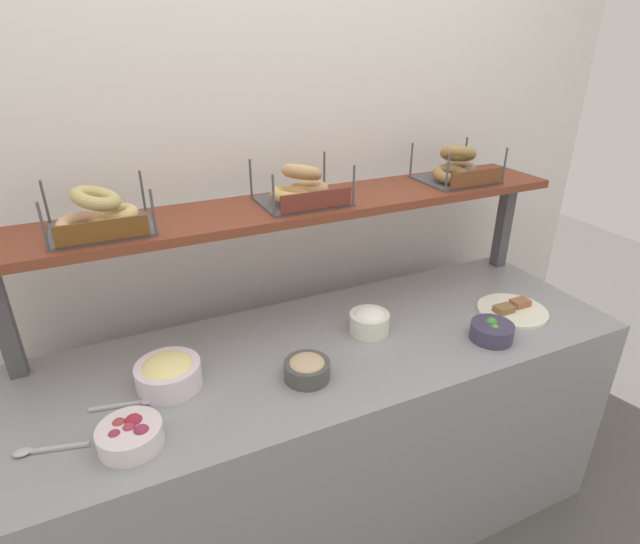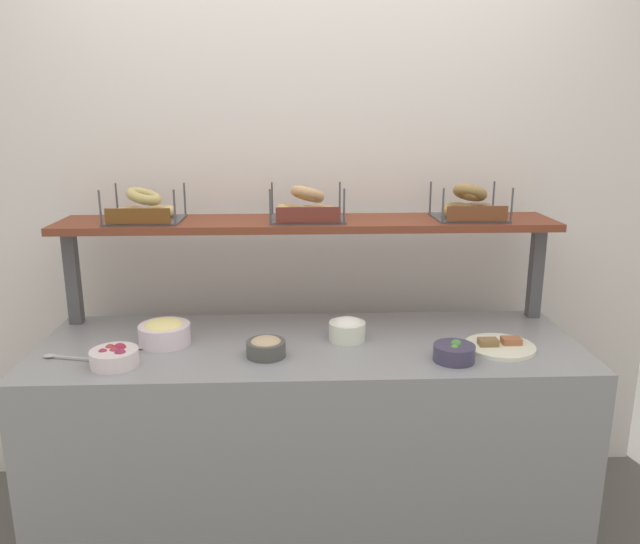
{
  "view_description": "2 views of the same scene",
  "coord_description": "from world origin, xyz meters",
  "px_view_note": "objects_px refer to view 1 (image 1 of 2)",
  "views": [
    {
      "loc": [
        -0.66,
        -1.29,
        1.82
      ],
      "look_at": [
        -0.01,
        0.09,
        1.09
      ],
      "focal_mm": 28.18,
      "sensor_mm": 36.0,
      "label": 1
    },
    {
      "loc": [
        -0.05,
        -2.22,
        1.71
      ],
      "look_at": [
        0.04,
        0.1,
        1.1
      ],
      "focal_mm": 34.69,
      "sensor_mm": 36.0,
      "label": 2
    }
  ],
  "objects_px": {
    "bowl_egg_salad": "(168,373)",
    "bowl_cream_cheese": "(369,321)",
    "bowl_beet_salad": "(130,434)",
    "serving_spoon_near_plate": "(39,450)",
    "bagel_basket_sesame": "(301,189)",
    "bagel_basket_plain": "(99,216)",
    "bagel_basket_everything": "(456,169)",
    "serving_plate_white": "(512,310)",
    "bowl_veggie_mix": "(492,331)",
    "bowl_hummus": "(307,368)",
    "serving_spoon_by_edge": "(134,403)"
  },
  "relations": [
    {
      "from": "bowl_cream_cheese",
      "to": "bagel_basket_plain",
      "type": "bearing_deg",
      "value": 163.31
    },
    {
      "from": "serving_plate_white",
      "to": "bagel_basket_plain",
      "type": "relative_size",
      "value": 0.89
    },
    {
      "from": "bowl_egg_salad",
      "to": "serving_spoon_near_plate",
      "type": "height_order",
      "value": "bowl_egg_salad"
    },
    {
      "from": "bowl_egg_salad",
      "to": "bowl_cream_cheese",
      "type": "xyz_separation_m",
      "value": [
        0.7,
        0.01,
        -0.0
      ]
    },
    {
      "from": "bowl_beet_salad",
      "to": "bowl_cream_cheese",
      "type": "xyz_separation_m",
      "value": [
        0.83,
        0.21,
        0.01
      ]
    },
    {
      "from": "bowl_cream_cheese",
      "to": "serving_spoon_by_edge",
      "type": "xyz_separation_m",
      "value": [
        -0.81,
        -0.06,
        -0.04
      ]
    },
    {
      "from": "bowl_beet_salad",
      "to": "bagel_basket_plain",
      "type": "xyz_separation_m",
      "value": [
        0.03,
        0.45,
        0.44
      ]
    },
    {
      "from": "bowl_egg_salad",
      "to": "bagel_basket_everything",
      "type": "distance_m",
      "value": 1.31
    },
    {
      "from": "serving_spoon_by_edge",
      "to": "bagel_basket_plain",
      "type": "height_order",
      "value": "bagel_basket_plain"
    },
    {
      "from": "bowl_hummus",
      "to": "serving_spoon_by_edge",
      "type": "height_order",
      "value": "bowl_hummus"
    },
    {
      "from": "serving_plate_white",
      "to": "bagel_basket_sesame",
      "type": "distance_m",
      "value": 0.93
    },
    {
      "from": "bagel_basket_everything",
      "to": "bagel_basket_plain",
      "type": "bearing_deg",
      "value": -179.9
    },
    {
      "from": "bagel_basket_everything",
      "to": "bagel_basket_sesame",
      "type": "bearing_deg",
      "value": 179.9
    },
    {
      "from": "bowl_hummus",
      "to": "serving_spoon_by_edge",
      "type": "xyz_separation_m",
      "value": [
        -0.5,
        0.09,
        -0.03
      ]
    },
    {
      "from": "serving_spoon_near_plate",
      "to": "bowl_hummus",
      "type": "bearing_deg",
      "value": -0.62
    },
    {
      "from": "bowl_egg_salad",
      "to": "serving_spoon_by_edge",
      "type": "bearing_deg",
      "value": -157.26
    },
    {
      "from": "bowl_egg_salad",
      "to": "bowl_cream_cheese",
      "type": "bearing_deg",
      "value": 0.8
    },
    {
      "from": "bowl_hummus",
      "to": "bagel_basket_everything",
      "type": "distance_m",
      "value": 1.01
    },
    {
      "from": "bowl_egg_salad",
      "to": "serving_plate_white",
      "type": "relative_size",
      "value": 0.75
    },
    {
      "from": "bowl_beet_salad",
      "to": "bowl_cream_cheese",
      "type": "bearing_deg",
      "value": 14.37
    },
    {
      "from": "bowl_cream_cheese",
      "to": "bagel_basket_sesame",
      "type": "height_order",
      "value": "bagel_basket_sesame"
    },
    {
      "from": "bagel_basket_sesame",
      "to": "serving_plate_white",
      "type": "bearing_deg",
      "value": -26.64
    },
    {
      "from": "bagel_basket_plain",
      "to": "bagel_basket_sesame",
      "type": "distance_m",
      "value": 0.65
    },
    {
      "from": "bowl_hummus",
      "to": "bagel_basket_plain",
      "type": "relative_size",
      "value": 0.49
    },
    {
      "from": "bagel_basket_sesame",
      "to": "bagel_basket_everything",
      "type": "bearing_deg",
      "value": -0.1
    },
    {
      "from": "bagel_basket_plain",
      "to": "bagel_basket_everything",
      "type": "distance_m",
      "value": 1.32
    },
    {
      "from": "bagel_basket_everything",
      "to": "bowl_beet_salad",
      "type": "bearing_deg",
      "value": -161.32
    },
    {
      "from": "bagel_basket_sesame",
      "to": "bagel_basket_everything",
      "type": "height_order",
      "value": "bagel_basket_everything"
    },
    {
      "from": "serving_plate_white",
      "to": "bowl_egg_salad",
      "type": "bearing_deg",
      "value": 175.26
    },
    {
      "from": "bowl_beet_salad",
      "to": "serving_spoon_near_plate",
      "type": "xyz_separation_m",
      "value": [
        -0.22,
        0.07,
        -0.03
      ]
    },
    {
      "from": "bowl_veggie_mix",
      "to": "bowl_egg_salad",
      "type": "bearing_deg",
      "value": 168.79
    },
    {
      "from": "bagel_basket_plain",
      "to": "bagel_basket_everything",
      "type": "bearing_deg",
      "value": 0.1
    },
    {
      "from": "bowl_veggie_mix",
      "to": "bowl_cream_cheese",
      "type": "xyz_separation_m",
      "value": [
        -0.36,
        0.22,
        0.01
      ]
    },
    {
      "from": "bowl_egg_salad",
      "to": "bagel_basket_sesame",
      "type": "xyz_separation_m",
      "value": [
        0.55,
        0.25,
        0.43
      ]
    },
    {
      "from": "bowl_beet_salad",
      "to": "bagel_basket_sesame",
      "type": "distance_m",
      "value": 0.93
    },
    {
      "from": "serving_spoon_by_edge",
      "to": "bagel_basket_sesame",
      "type": "bearing_deg",
      "value": 24.51
    },
    {
      "from": "bowl_hummus",
      "to": "serving_spoon_near_plate",
      "type": "distance_m",
      "value": 0.74
    },
    {
      "from": "bowl_beet_salad",
      "to": "bowl_veggie_mix",
      "type": "bearing_deg",
      "value": -0.34
    },
    {
      "from": "bowl_veggie_mix",
      "to": "bowl_hummus",
      "type": "xyz_separation_m",
      "value": [
        -0.67,
        0.07,
        0.0
      ]
    },
    {
      "from": "serving_plate_white",
      "to": "bowl_hummus",
      "type": "bearing_deg",
      "value": -177.62
    },
    {
      "from": "bowl_veggie_mix",
      "to": "bagel_basket_plain",
      "type": "bearing_deg",
      "value": 158.43
    },
    {
      "from": "bagel_basket_sesame",
      "to": "serving_spoon_near_plate",
      "type": "bearing_deg",
      "value": -156.69
    },
    {
      "from": "bowl_veggie_mix",
      "to": "serving_spoon_by_edge",
      "type": "relative_size",
      "value": 0.82
    },
    {
      "from": "bowl_veggie_mix",
      "to": "bagel_basket_everything",
      "type": "height_order",
      "value": "bagel_basket_everything"
    },
    {
      "from": "bagel_basket_plain",
      "to": "bagel_basket_sesame",
      "type": "relative_size",
      "value": 0.98
    },
    {
      "from": "bowl_veggie_mix",
      "to": "bagel_basket_sesame",
      "type": "distance_m",
      "value": 0.82
    },
    {
      "from": "bowl_veggie_mix",
      "to": "bowl_beet_salad",
      "type": "xyz_separation_m",
      "value": [
        -1.19,
        0.01,
        0.0
      ]
    },
    {
      "from": "bowl_veggie_mix",
      "to": "bowl_hummus",
      "type": "relative_size",
      "value": 1.03
    },
    {
      "from": "serving_plate_white",
      "to": "serving_spoon_near_plate",
      "type": "xyz_separation_m",
      "value": [
        -1.61,
        -0.03,
        -0.0
      ]
    },
    {
      "from": "bowl_cream_cheese",
      "to": "bagel_basket_everything",
      "type": "xyz_separation_m",
      "value": [
        0.52,
        0.24,
        0.43
      ]
    }
  ]
}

